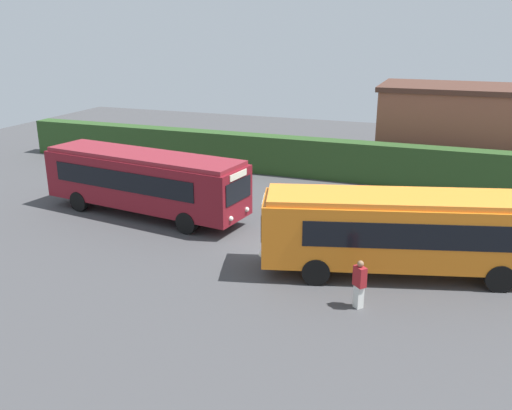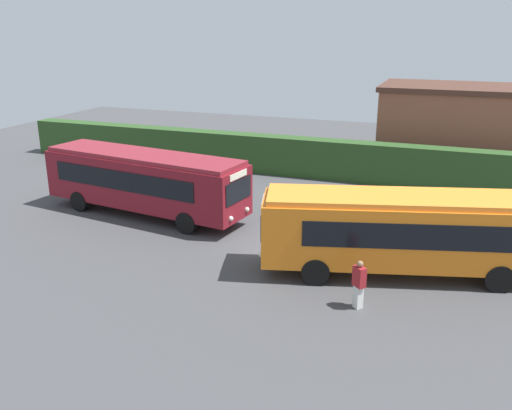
# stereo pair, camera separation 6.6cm
# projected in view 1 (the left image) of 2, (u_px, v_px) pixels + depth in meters

# --- Properties ---
(ground_plane) EXTENTS (64.00, 64.00, 0.00)m
(ground_plane) POSITION_uv_depth(u_px,v_px,m) (287.00, 251.00, 22.36)
(ground_plane) COLOR #424244
(bus_maroon) EXTENTS (10.71, 3.99, 3.04)m
(bus_maroon) POSITION_uv_depth(u_px,v_px,m) (144.00, 180.00, 26.11)
(bus_maroon) COLOR maroon
(bus_maroon) RESTS_ON ground_plane
(bus_orange) EXTENTS (10.44, 5.16, 3.05)m
(bus_orange) POSITION_uv_depth(u_px,v_px,m) (403.00, 229.00, 19.79)
(bus_orange) COLOR orange
(bus_orange) RESTS_ON ground_plane
(person_left) EXTENTS (0.32, 0.45, 1.84)m
(person_left) POSITION_uv_depth(u_px,v_px,m) (170.00, 182.00, 28.66)
(person_left) COLOR maroon
(person_left) RESTS_ON ground_plane
(person_center) EXTENTS (0.39, 0.28, 1.82)m
(person_center) POSITION_uv_depth(u_px,v_px,m) (211.00, 181.00, 28.69)
(person_center) COLOR #4C6B47
(person_center) RESTS_ON ground_plane
(person_right) EXTENTS (0.49, 0.48, 1.66)m
(person_right) POSITION_uv_depth(u_px,v_px,m) (359.00, 283.00, 17.66)
(person_right) COLOR silver
(person_right) RESTS_ON ground_plane
(person_far) EXTENTS (0.42, 0.52, 1.75)m
(person_far) POSITION_uv_depth(u_px,v_px,m) (403.00, 219.00, 23.29)
(person_far) COLOR olive
(person_far) RESTS_ON ground_plane
(hedge_row) EXTENTS (44.00, 1.24, 2.32)m
(hedge_row) POSITION_uv_depth(u_px,v_px,m) (346.00, 161.00, 32.26)
(hedge_row) COLOR #2A4A21
(hedge_row) RESTS_ON ground_plane
(depot_building) EXTENTS (9.12, 5.93, 5.29)m
(depot_building) POSITION_uv_depth(u_px,v_px,m) (454.00, 128.00, 34.04)
(depot_building) COLOR brown
(depot_building) RESTS_ON ground_plane
(traffic_cone) EXTENTS (0.36, 0.36, 0.60)m
(traffic_cone) POSITION_uv_depth(u_px,v_px,m) (404.00, 213.00, 25.96)
(traffic_cone) COLOR orange
(traffic_cone) RESTS_ON ground_plane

